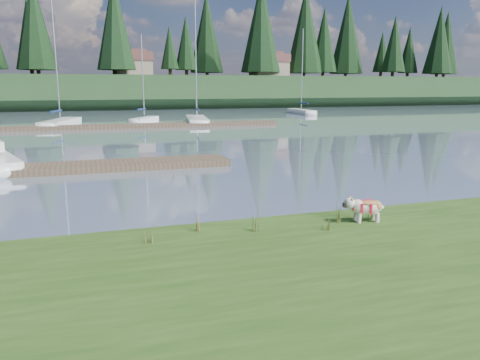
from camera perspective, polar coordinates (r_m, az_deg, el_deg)
name	(u,v)px	position (r m, az deg, el deg)	size (l,w,h in m)	color
ground	(113,128)	(42.41, -15.25, 6.11)	(200.00, 200.00, 0.00)	#798AA2
bank	(248,316)	(7.41, 1.01, -16.28)	(60.00, 9.00, 0.35)	#2F4E19
ridge	(98,92)	(85.23, -16.97, 10.17)	(200.00, 20.00, 5.00)	#1B3319
bulldog	(366,206)	(11.85, 15.08, -3.13)	(1.02, 0.53, 0.60)	silver
dock_near	(44,169)	(21.56, -22.79, 1.25)	(16.00, 2.00, 0.30)	#4C3D2C
dock_far	(136,126)	(42.54, -12.56, 6.46)	(26.00, 2.20, 0.30)	#4C3D2C
sailboat_bg_1	(63,122)	(47.12, -20.76, 6.67)	(3.89, 8.78, 12.80)	silver
sailboat_bg_2	(146,119)	(47.87, -11.35, 7.26)	(3.68, 5.34, 8.59)	silver
sailboat_bg_3	(196,119)	(47.68, -5.33, 7.40)	(3.24, 9.33, 13.32)	silver
sailboat_bg_5	(299,111)	(63.30, 7.22, 8.33)	(1.86, 7.66, 10.90)	silver
weed_0	(198,222)	(10.78, -5.09, -5.14)	(0.17, 0.14, 0.49)	#475B23
weed_1	(257,221)	(10.76, 2.04, -5.05)	(0.17, 0.14, 0.53)	#475B23
weed_2	(338,212)	(11.65, 11.89, -3.84)	(0.17, 0.14, 0.60)	#475B23
weed_3	(149,234)	(10.10, -11.04, -6.50)	(0.17, 0.14, 0.47)	#475B23
weed_4	(326,223)	(10.99, 10.47, -5.15)	(0.17, 0.14, 0.41)	#475B23
weed_5	(373,208)	(12.22, 15.89, -3.33)	(0.17, 0.14, 0.60)	#475B23
mud_lip	(188,236)	(11.38, -6.33, -6.83)	(60.00, 0.50, 0.14)	#33281C
conifer_3	(29,34)	(84.95, -24.35, 15.92)	(4.84, 4.84, 12.25)	#382619
conifer_4	(115,24)	(78.94, -15.02, 17.93)	(6.16, 6.16, 15.10)	#382619
conifer_5	(186,43)	(84.28, -6.60, 16.24)	(3.96, 3.96, 10.35)	#382619
conifer_6	(261,25)	(86.31, 2.57, 18.30)	(7.04, 7.04, 17.00)	#382619
conifer_7	(324,40)	(94.58, 10.19, 16.43)	(5.28, 5.28, 13.20)	#382619
conifer_8	(394,44)	(97.99, 18.29, 15.47)	(4.62, 4.62, 11.77)	#382619
conifer_9	(439,40)	(108.46, 23.12, 15.42)	(5.94, 5.94, 14.62)	#382619
house_1	(133,64)	(83.68, -12.91, 13.66)	(6.30, 5.30, 4.65)	gray
house_2	(269,65)	(87.41, 3.55, 13.81)	(6.30, 5.30, 4.65)	gray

